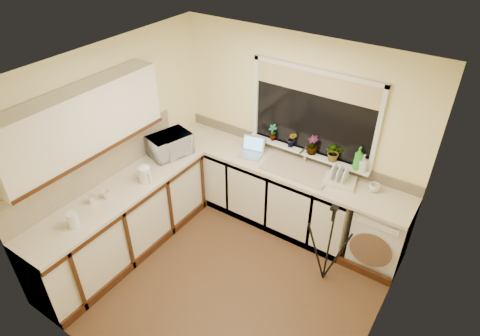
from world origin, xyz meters
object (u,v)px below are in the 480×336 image
object	(u,v)px
washing_machine	(380,233)
kettle	(145,175)
microwave	(170,145)
plant_d	(334,152)
laptop	(252,150)
tripod	(328,244)
steel_jar	(92,199)
cup_back	(374,188)
plant_a	(273,133)
plant_c	(312,145)
soap_bottle_green	(358,158)
cup_left	(106,195)
soap_bottle_clear	(363,163)
glass_jug	(73,220)
plant_b	(292,139)
dish_rack	(340,182)

from	to	relation	value
washing_machine	kettle	xyz separation A→B (m)	(-2.47, -1.23, 0.59)
microwave	plant_d	size ratio (longest dim) A/B	2.22
laptop	tripod	size ratio (longest dim) A/B	0.32
steel_jar	cup_back	size ratio (longest dim) A/B	0.83
plant_a	plant_c	size ratio (longest dim) A/B	0.93
microwave	soap_bottle_green	distance (m)	2.31
steel_jar	plant_c	distance (m)	2.60
washing_machine	cup_left	size ratio (longest dim) A/B	8.70
soap_bottle_clear	laptop	bearing A→B (deg)	-171.68
tripod	plant_d	bearing A→B (deg)	130.93
microwave	glass_jug	bearing A→B (deg)	-160.72
microwave	tripod	bearing A→B (deg)	-74.24
plant_c	glass_jug	bearing A→B (deg)	-122.32
glass_jug	kettle	bearing A→B (deg)	86.86
glass_jug	plant_b	world-z (taller)	plant_b
laptop	microwave	xyz separation A→B (m)	(-0.85, -0.59, 0.08)
washing_machine	cup_left	bearing A→B (deg)	-150.61
kettle	plant_a	xyz separation A→B (m)	(0.88, 1.41, 0.17)
microwave	soap_bottle_green	bearing A→B (deg)	-53.99
dish_rack	plant_a	bearing A→B (deg)	157.05
plant_d	cup_back	size ratio (longest dim) A/B	1.89
soap_bottle_green	cup_left	size ratio (longest dim) A/B	3.06
plant_a	soap_bottle_green	world-z (taller)	soap_bottle_green
kettle	soap_bottle_clear	xyz separation A→B (m)	(2.08, 1.40, 0.16)
washing_machine	microwave	xyz separation A→B (m)	(-2.61, -0.62, 0.64)
laptop	soap_bottle_green	bearing A→B (deg)	-3.32
cup_back	glass_jug	bearing A→B (deg)	-135.99
dish_rack	plant_c	world-z (taller)	plant_c
dish_rack	soap_bottle_clear	size ratio (longest dim) A/B	1.73
plant_c	plant_d	bearing A→B (deg)	0.53
plant_c	cup_back	distance (m)	0.87
tripod	glass_jug	distance (m)	2.68
dish_rack	plant_c	bearing A→B (deg)	146.00
kettle	cup_left	distance (m)	0.49
plant_b	cup_left	world-z (taller)	plant_b
plant_c	cup_left	size ratio (longest dim) A/B	2.61
plant_b	cup_left	size ratio (longest dim) A/B	2.29
microwave	plant_d	world-z (taller)	plant_d
plant_b	cup_back	size ratio (longest dim) A/B	1.74
dish_rack	soap_bottle_green	world-z (taller)	soap_bottle_green
plant_a	cup_back	bearing A→B (deg)	-4.86
steel_jar	plant_c	xyz separation A→B (m)	(1.64, 2.01, 0.22)
plant_a	tripod	bearing A→B (deg)	-34.18
cup_left	laptop	bearing A→B (deg)	62.93
soap_bottle_clear	washing_machine	bearing A→B (deg)	-23.98
cup_back	cup_left	xyz separation A→B (m)	(-2.42, -1.76, -0.00)
plant_a	kettle	bearing A→B (deg)	-122.01
microwave	plant_b	bearing A→B (deg)	-42.53
steel_jar	plant_a	xyz separation A→B (m)	(1.08, 2.02, 0.21)
steel_jar	tripod	bearing A→B (deg)	27.91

